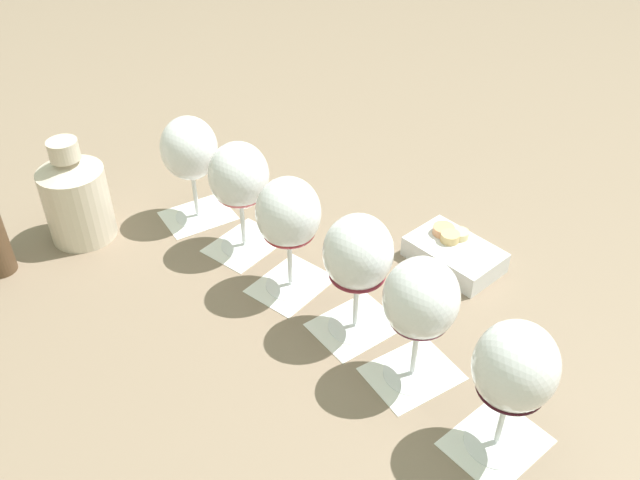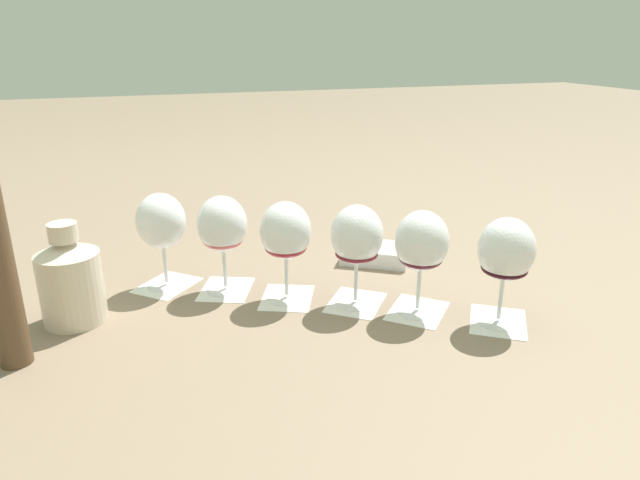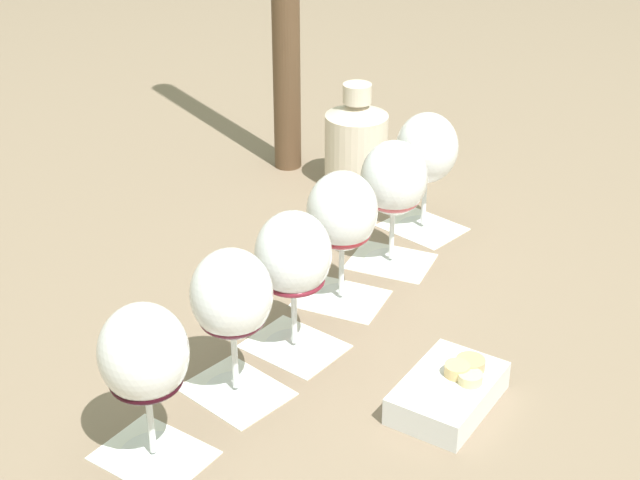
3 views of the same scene
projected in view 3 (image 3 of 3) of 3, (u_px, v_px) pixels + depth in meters
ground_plane at (319, 321)px, 1.27m from camera, size 8.00×8.00×0.00m
tasting_card_0 at (425, 227)px, 1.50m from camera, size 0.15×0.15×0.00m
tasting_card_1 at (393, 261)px, 1.41m from camera, size 0.13×0.14×0.00m
tasting_card_2 at (343, 298)px, 1.32m from camera, size 0.13×0.14×0.00m
tasting_card_3 at (297, 346)px, 1.22m from camera, size 0.14×0.15×0.00m
tasting_card_4 at (239, 391)px, 1.14m from camera, size 0.15×0.15×0.00m
tasting_card_5 at (157, 455)px, 1.04m from camera, size 0.14×0.15×0.00m
wine_glass_0 at (429, 153)px, 1.45m from camera, size 0.09×0.09×0.18m
wine_glass_1 at (396, 184)px, 1.35m from camera, size 0.09×0.09×0.18m
wine_glass_2 at (344, 217)px, 1.26m from camera, size 0.09×0.09×0.18m
wine_glass_3 at (296, 259)px, 1.16m from camera, size 0.09×0.09×0.18m
wine_glass_4 at (234, 301)px, 1.08m from camera, size 0.09×0.09×0.18m
wine_glass_5 at (147, 360)px, 0.98m from camera, size 0.09×0.09×0.18m
ceramic_vase at (358, 142)px, 1.61m from camera, size 0.10×0.10×0.18m
snack_dish at (452, 391)px, 1.11m from camera, size 0.17×0.15×0.05m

